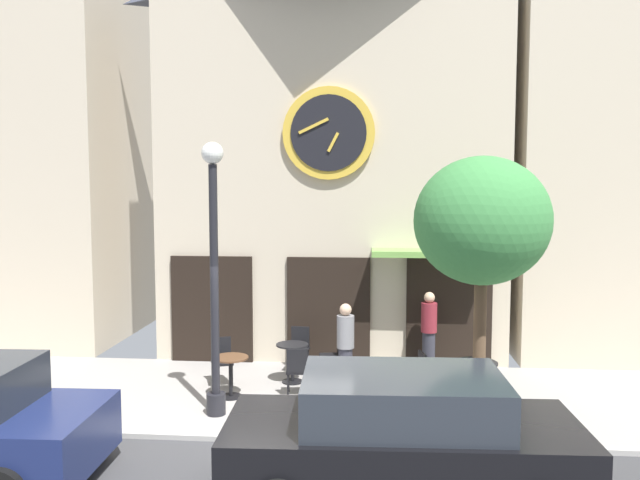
% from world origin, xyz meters
% --- Properties ---
extents(ground_plane, '(27.79, 9.45, 0.13)m').
position_xyz_m(ground_plane, '(0.00, -0.41, -0.02)').
color(ground_plane, gray).
extents(clock_building, '(7.59, 3.55, 10.15)m').
position_xyz_m(clock_building, '(0.60, 5.44, 5.25)').
color(clock_building, beige).
rests_on(clock_building, ground_plane).
extents(neighbor_building_left, '(5.47, 4.53, 12.20)m').
position_xyz_m(neighbor_building_left, '(-7.34, 6.57, 6.10)').
color(neighbor_building_left, beige).
rests_on(neighbor_building_left, ground_plane).
extents(neighbor_building_right, '(5.86, 4.45, 13.67)m').
position_xyz_m(neighbor_building_right, '(7.57, 6.53, 6.83)').
color(neighbor_building_right, beige).
rests_on(neighbor_building_right, ground_plane).
extents(street_lamp, '(0.36, 0.36, 4.52)m').
position_xyz_m(street_lamp, '(-1.06, 1.09, 2.30)').
color(street_lamp, black).
rests_on(street_lamp, ground_plane).
extents(street_tree, '(2.13, 1.92, 4.29)m').
position_xyz_m(street_tree, '(3.24, 1.02, 3.25)').
color(street_tree, brown).
rests_on(street_tree, ground_plane).
extents(cafe_table_near_door, '(0.65, 0.65, 0.75)m').
position_xyz_m(cafe_table_near_door, '(-1.00, 1.95, 0.50)').
color(cafe_table_near_door, black).
rests_on(cafe_table_near_door, ground_plane).
extents(cafe_table_center_right, '(0.62, 0.62, 0.76)m').
position_xyz_m(cafe_table_center_right, '(-0.01, 2.92, 0.50)').
color(cafe_table_center_right, black).
rests_on(cafe_table_center_right, ground_plane).
extents(cafe_table_leftmost, '(0.75, 0.75, 0.74)m').
position_xyz_m(cafe_table_leftmost, '(3.36, 2.03, 0.53)').
color(cafe_table_leftmost, black).
rests_on(cafe_table_leftmost, ground_plane).
extents(cafe_chair_near_lamp, '(0.51, 0.51, 0.90)m').
position_xyz_m(cafe_chair_near_lamp, '(-1.34, 2.68, 0.53)').
color(cafe_chair_near_lamp, black).
rests_on(cafe_chair_near_lamp, ground_plane).
extents(cafe_chair_left_end, '(0.43, 0.43, 0.90)m').
position_xyz_m(cafe_chair_left_end, '(0.19, 2.11, 0.53)').
color(cafe_chair_left_end, black).
rests_on(cafe_chair_left_end, ground_plane).
extents(cafe_chair_right_end, '(0.44, 0.44, 0.90)m').
position_xyz_m(cafe_chair_right_end, '(0.04, 3.73, 0.53)').
color(cafe_chair_right_end, black).
rests_on(cafe_chair_right_end, ground_plane).
extents(cafe_chair_mid_row, '(0.47, 0.47, 0.90)m').
position_xyz_m(cafe_chair_mid_row, '(0.79, 3.25, 0.53)').
color(cafe_chair_mid_row, black).
rests_on(cafe_chair_mid_row, ground_plane).
extents(cafe_chair_outer, '(0.48, 0.48, 0.90)m').
position_xyz_m(cafe_chair_outer, '(2.51, 2.00, 0.53)').
color(cafe_chair_outer, black).
rests_on(cafe_chair_outer, ground_plane).
extents(pedestrian_maroon, '(0.43, 0.43, 1.67)m').
position_xyz_m(pedestrian_maroon, '(2.68, 3.78, 0.86)').
color(pedestrian_maroon, '#2D2D38').
rests_on(pedestrian_maroon, ground_plane).
extents(pedestrian_grey, '(0.42, 0.42, 1.67)m').
position_xyz_m(pedestrian_grey, '(1.05, 2.37, 0.86)').
color(pedestrian_grey, '#2D2D38').
rests_on(pedestrian_grey, ground_plane).
extents(parked_car_black, '(4.36, 2.14, 1.55)m').
position_xyz_m(parked_car_black, '(1.93, -1.53, 0.76)').
color(parked_car_black, black).
rests_on(parked_car_black, ground_plane).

